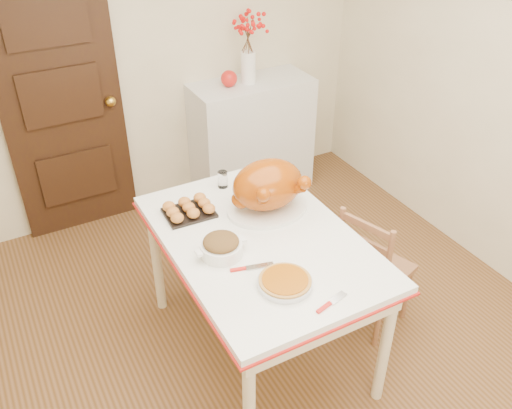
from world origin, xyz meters
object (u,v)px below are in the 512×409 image
turkey_platter (268,187)px  pumpkin_pie (285,281)px  kitchen_table (260,296)px  sideboard (252,138)px  chair_oak (375,266)px

turkey_platter → pumpkin_pie: turkey_platter is taller
pumpkin_pie → kitchen_table: bearing=78.2°
kitchen_table → sideboard: bearing=63.3°
pumpkin_pie → chair_oak: bearing=18.5°
kitchen_table → pumpkin_pie: size_ratio=5.39×
kitchen_table → turkey_platter: size_ratio=2.95×
turkey_platter → pumpkin_pie: bearing=-117.0°
sideboard → kitchen_table: bearing=-116.7°
sideboard → turkey_platter: 1.67m
chair_oak → pumpkin_pie: bearing=90.2°
kitchen_table → pumpkin_pie: 0.60m
turkey_platter → kitchen_table: bearing=-132.3°
sideboard → kitchen_table: (-0.83, -1.66, -0.07)m
turkey_platter → pumpkin_pie: size_ratio=1.83×
kitchen_table → pumpkin_pie: (-0.08, -0.39, 0.45)m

